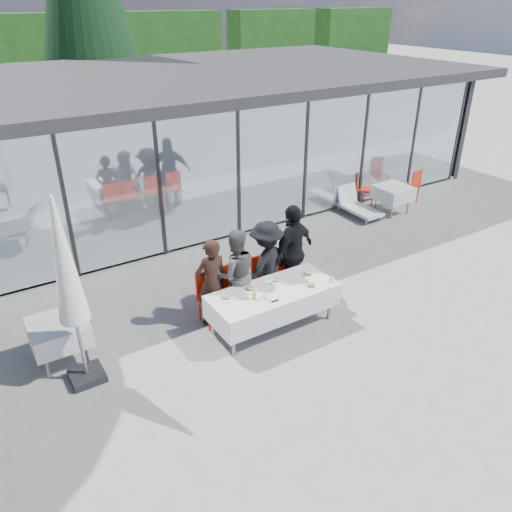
{
  "coord_description": "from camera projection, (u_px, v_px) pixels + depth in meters",
  "views": [
    {
      "loc": [
        -4.55,
        -5.6,
        5.23
      ],
      "look_at": [
        -0.26,
        1.2,
        1.04
      ],
      "focal_mm": 35.0,
      "sensor_mm": 36.0,
      "label": 1
    }
  ],
  "objects": [
    {
      "name": "spare_chair_b",
      "position": [
        412.0,
        185.0,
        13.99
      ],
      "size": [
        0.51,
        0.51,
        0.97
      ],
      "color": "red",
      "rests_on": "ground"
    },
    {
      "name": "plate_c",
      "position": [
        276.0,
        280.0,
        8.81
      ],
      "size": [
        0.27,
        0.27,
        0.07
      ],
      "color": "white",
      "rests_on": "dining_table"
    },
    {
      "name": "diner_chair_c",
      "position": [
        264.0,
        277.0,
        9.37
      ],
      "size": [
        0.44,
        0.44,
        0.97
      ],
      "color": "red",
      "rests_on": "ground"
    },
    {
      "name": "diner_c",
      "position": [
        266.0,
        265.0,
        9.18
      ],
      "size": [
        1.37,
        1.37,
        1.69
      ],
      "primitive_type": "imported",
      "rotation": [
        0.0,
        0.0,
        3.45
      ],
      "color": "black",
      "rests_on": "ground"
    },
    {
      "name": "plate_d",
      "position": [
        309.0,
        274.0,
        9.03
      ],
      "size": [
        0.27,
        0.27,
        0.07
      ],
      "color": "white",
      "rests_on": "dining_table"
    },
    {
      "name": "diner_b",
      "position": [
        235.0,
        274.0,
        8.86
      ],
      "size": [
        1.01,
        1.01,
        1.7
      ],
      "primitive_type": "imported",
      "rotation": [
        0.0,
        0.0,
        2.88
      ],
      "color": "#535353",
      "rests_on": "ground"
    },
    {
      "name": "dining_table",
      "position": [
        273.0,
        300.0,
        8.67
      ],
      "size": [
        2.26,
        0.96,
        0.75
      ],
      "color": "silver",
      "rests_on": "ground"
    },
    {
      "name": "diner_d",
      "position": [
        293.0,
        252.0,
        9.42
      ],
      "size": [
        1.39,
        1.39,
        1.89
      ],
      "primitive_type": "imported",
      "rotation": [
        0.0,
        0.0,
        3.45
      ],
      "color": "black",
      "rests_on": "ground"
    },
    {
      "name": "diner_chair_a",
      "position": [
        210.0,
        295.0,
        8.84
      ],
      "size": [
        0.44,
        0.44,
        0.97
      ],
      "color": "red",
      "rests_on": "ground"
    },
    {
      "name": "diner_chair_b",
      "position": [
        234.0,
        287.0,
        9.06
      ],
      "size": [
        0.44,
        0.44,
        0.97
      ],
      "color": "red",
      "rests_on": "ground"
    },
    {
      "name": "drinking_glasses",
      "position": [
        301.0,
        285.0,
        8.62
      ],
      "size": [
        1.37,
        0.25,
        0.1
      ],
      "color": "silver",
      "rests_on": "dining_table"
    },
    {
      "name": "lounger",
      "position": [
        356.0,
        205.0,
        13.41
      ],
      "size": [
        0.62,
        1.34,
        0.72
      ],
      "color": "white",
      "rests_on": "ground"
    },
    {
      "name": "spare_chair_a",
      "position": [
        361.0,
        186.0,
        13.9
      ],
      "size": [
        0.62,
        0.62,
        0.97
      ],
      "color": "red",
      "rests_on": "ground"
    },
    {
      "name": "spare_table_left",
      "position": [
        59.0,
        332.0,
        7.82
      ],
      "size": [
        0.86,
        0.86,
        0.74
      ],
      "color": "silver",
      "rests_on": "ground"
    },
    {
      "name": "pavilion",
      "position": [
        196.0,
        113.0,
        14.85
      ],
      "size": [
        14.8,
        8.8,
        3.44
      ],
      "color": "gray",
      "rests_on": "ground"
    },
    {
      "name": "market_umbrella",
      "position": [
        66.0,
        272.0,
        6.81
      ],
      "size": [
        0.5,
        0.5,
        3.0
      ],
      "color": "black",
      "rests_on": "ground"
    },
    {
      "name": "juice_bottle",
      "position": [
        254.0,
        296.0,
        8.28
      ],
      "size": [
        0.06,
        0.06,
        0.14
      ],
      "primitive_type": "cylinder",
      "color": "#85B64C",
      "rests_on": "dining_table"
    },
    {
      "name": "folded_eyeglasses",
      "position": [
        275.0,
        301.0,
        8.25
      ],
      "size": [
        0.14,
        0.03,
        0.01
      ],
      "primitive_type": "cube",
      "color": "black",
      "rests_on": "dining_table"
    },
    {
      "name": "plate_a",
      "position": [
        225.0,
        297.0,
        8.32
      ],
      "size": [
        0.27,
        0.27,
        0.07
      ],
      "color": "white",
      "rests_on": "dining_table"
    },
    {
      "name": "ground",
      "position": [
        305.0,
        331.0,
        8.77
      ],
      "size": [
        90.0,
        90.0,
        0.0
      ],
      "primitive_type": "plane",
      "color": "gray",
      "rests_on": "ground"
    },
    {
      "name": "diner_a",
      "position": [
        212.0,
        283.0,
        8.65
      ],
      "size": [
        0.61,
        0.61,
        1.64
      ],
      "primitive_type": "imported",
      "rotation": [
        0.0,
        0.0,
        3.15
      ],
      "color": "black",
      "rests_on": "ground"
    },
    {
      "name": "plate_b",
      "position": [
        250.0,
        289.0,
        8.56
      ],
      "size": [
        0.27,
        0.27,
        0.07
      ],
      "color": "white",
      "rests_on": "dining_table"
    },
    {
      "name": "diner_chair_d",
      "position": [
        290.0,
        269.0,
        9.66
      ],
      "size": [
        0.44,
        0.44,
        0.97
      ],
      "color": "red",
      "rests_on": "ground"
    },
    {
      "name": "spare_table_right",
      "position": [
        393.0,
        193.0,
        13.34
      ],
      "size": [
        0.86,
        0.86,
        0.74
      ],
      "color": "silver",
      "rests_on": "ground"
    },
    {
      "name": "plate_extra",
      "position": [
        311.0,
        285.0,
        8.66
      ],
      "size": [
        0.27,
        0.27,
        0.07
      ],
      "color": "white",
      "rests_on": "dining_table"
    }
  ]
}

